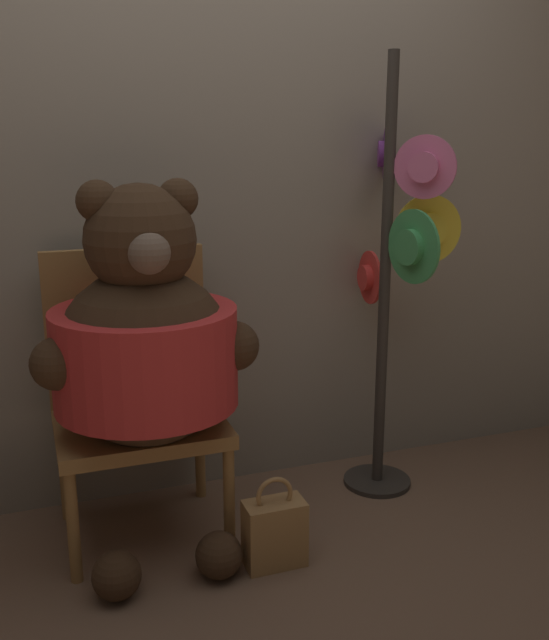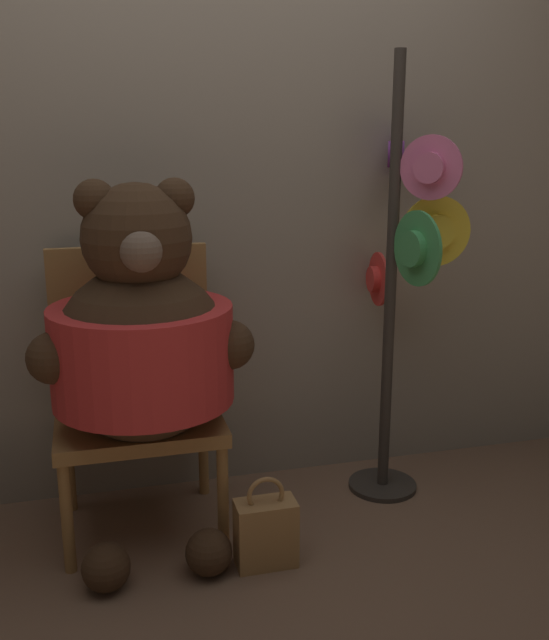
{
  "view_description": "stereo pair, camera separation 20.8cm",
  "coord_description": "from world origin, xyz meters",
  "px_view_note": "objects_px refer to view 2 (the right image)",
  "views": [
    {
      "loc": [
        -0.66,
        -2.14,
        1.42
      ],
      "look_at": [
        0.18,
        0.22,
        0.77
      ],
      "focal_mm": 40.0,
      "sensor_mm": 36.0,
      "label": 1
    },
    {
      "loc": [
        -0.46,
        -2.2,
        1.42
      ],
      "look_at": [
        0.18,
        0.22,
        0.77
      ],
      "focal_mm": 40.0,
      "sensor_mm": 36.0,
      "label": 2
    }
  ],
  "objects_px": {
    "teddy_bear": "(142,342)",
    "handbag_on_ground": "(266,531)",
    "hat_display_rack": "(404,271)",
    "chair": "(136,384)"
  },
  "relations": [
    {
      "from": "hat_display_rack",
      "to": "handbag_on_ground",
      "type": "height_order",
      "value": "hat_display_rack"
    },
    {
      "from": "chair",
      "to": "handbag_on_ground",
      "type": "relative_size",
      "value": 3.17
    },
    {
      "from": "chair",
      "to": "handbag_on_ground",
      "type": "height_order",
      "value": "chair"
    },
    {
      "from": "hat_display_rack",
      "to": "teddy_bear",
      "type": "bearing_deg",
      "value": -172.3
    },
    {
      "from": "hat_display_rack",
      "to": "handbag_on_ground",
      "type": "relative_size",
      "value": 5.31
    },
    {
      "from": "hat_display_rack",
      "to": "handbag_on_ground",
      "type": "bearing_deg",
      "value": -148.7
    },
    {
      "from": "chair",
      "to": "hat_display_rack",
      "type": "height_order",
      "value": "hat_display_rack"
    },
    {
      "from": "chair",
      "to": "teddy_bear",
      "type": "height_order",
      "value": "teddy_bear"
    },
    {
      "from": "teddy_bear",
      "to": "handbag_on_ground",
      "type": "bearing_deg",
      "value": -35.5
    },
    {
      "from": "teddy_bear",
      "to": "handbag_on_ground",
      "type": "distance_m",
      "value": 0.77
    }
  ]
}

